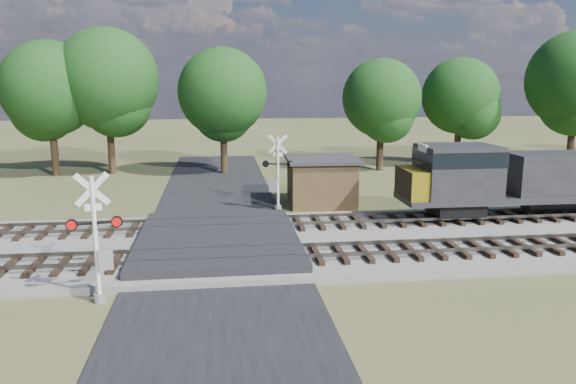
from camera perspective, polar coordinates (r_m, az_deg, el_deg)
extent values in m
plane|color=#3C4324|center=(24.84, -7.09, -6.05)|extent=(160.00, 160.00, 0.00)
cube|color=gray|center=(27.14, 14.58, -4.48)|extent=(140.00, 10.00, 0.30)
cube|color=black|center=(24.82, -7.09, -5.96)|extent=(7.00, 60.00, 0.08)
cube|color=#262628|center=(25.22, -7.11, -5.02)|extent=(7.00, 9.00, 0.62)
cube|color=black|center=(22.89, -2.05, -6.48)|extent=(44.00, 2.60, 0.18)
cube|color=#514C45|center=(24.20, 17.43, -5.61)|extent=(140.00, 0.08, 0.15)
cube|color=#514C45|center=(25.45, 16.10, -4.68)|extent=(140.00, 0.08, 0.15)
cube|color=black|center=(27.67, -2.99, -3.29)|extent=(44.00, 2.60, 0.18)
cube|color=#514C45|center=(28.64, 13.31, -2.74)|extent=(140.00, 0.08, 0.15)
cube|color=#514C45|center=(29.95, 12.36, -2.07)|extent=(140.00, 0.08, 0.15)
cylinder|color=silver|center=(19.70, -18.95, -4.70)|extent=(0.15, 0.15, 4.35)
cylinder|color=#929497|center=(20.34, -18.57, -10.15)|extent=(0.39, 0.39, 0.33)
cube|color=silver|center=(19.31, -19.29, 0.26)|extent=(1.13, 0.25, 1.14)
cube|color=silver|center=(19.31, -19.29, 0.26)|extent=(1.13, 0.25, 1.14)
cube|color=silver|center=(19.43, -19.17, -1.47)|extent=(0.54, 0.13, 0.24)
cube|color=black|center=(19.55, -19.06, -3.02)|extent=(1.72, 0.38, 0.07)
cylinder|color=red|center=(19.59, -21.13, -3.14)|extent=(0.40, 0.18, 0.39)
cylinder|color=red|center=(19.54, -16.99, -2.90)|extent=(0.40, 0.18, 0.39)
cube|color=#929497|center=(19.88, -18.04, -6.46)|extent=(0.54, 0.41, 0.71)
cylinder|color=silver|center=(31.62, -1.03, 1.82)|extent=(0.15, 0.15, 4.25)
cylinder|color=#929497|center=(32.01, -1.02, -1.64)|extent=(0.38, 0.38, 0.32)
cube|color=silver|center=(31.38, -1.04, 4.88)|extent=(1.10, 0.27, 1.11)
cube|color=silver|center=(31.38, -1.04, 4.88)|extent=(1.10, 0.27, 1.11)
cube|color=silver|center=(31.45, -1.04, 3.83)|extent=(0.53, 0.14, 0.23)
cube|color=black|center=(31.53, -1.03, 2.87)|extent=(1.68, 0.41, 0.06)
cylinder|color=red|center=(31.47, 0.22, 2.86)|extent=(0.40, 0.18, 0.38)
cylinder|color=red|center=(31.60, -2.28, 2.88)|extent=(0.40, 0.18, 0.38)
cube|color=#929497|center=(31.76, -1.50, 0.70)|extent=(0.53, 0.41, 0.69)
cube|color=#44321D|center=(33.54, 3.40, 0.97)|extent=(3.90, 3.90, 2.64)
cube|color=#2E2E30|center=(33.31, 3.43, 3.36)|extent=(4.29, 4.29, 0.19)
cylinder|color=black|center=(46.60, -22.70, 4.63)|extent=(0.56, 0.56, 5.12)
sphere|color=#113813|center=(46.35, -23.10, 9.66)|extent=(7.17, 7.17, 7.17)
cylinder|color=black|center=(46.18, -17.57, 5.24)|extent=(0.56, 0.56, 5.63)
sphere|color=#113813|center=(45.94, -17.92, 10.83)|extent=(7.88, 7.88, 7.88)
cylinder|color=black|center=(44.26, -6.55, 4.97)|extent=(0.56, 0.56, 4.89)
sphere|color=#113813|center=(43.99, -6.67, 10.04)|extent=(6.84, 6.84, 6.84)
cylinder|color=black|center=(46.36, 9.35, 4.95)|extent=(0.56, 0.56, 4.50)
sphere|color=#113813|center=(46.09, 9.50, 9.40)|extent=(6.30, 6.30, 6.30)
cylinder|color=black|center=(50.12, 16.86, 5.14)|extent=(0.56, 0.56, 4.58)
sphere|color=#113813|center=(49.87, 17.10, 9.32)|extent=(6.41, 6.41, 6.41)
cylinder|color=black|center=(51.12, 26.84, 5.09)|extent=(0.56, 0.56, 5.59)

